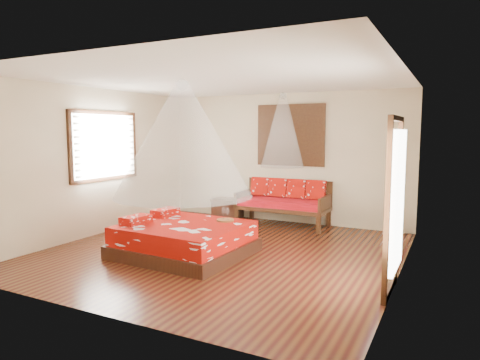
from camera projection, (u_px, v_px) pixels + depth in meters
name	position (u px, v px, depth m)	size (l,w,h in m)	color
room	(222.00, 167.00, 6.91)	(5.54, 5.54, 2.84)	black
bed	(184.00, 239.00, 6.90)	(2.02, 1.84, 0.63)	black
daybed	(284.00, 201.00, 9.05)	(1.90, 0.85, 0.97)	black
storage_chest	(228.00, 208.00, 9.77)	(0.66, 0.49, 0.46)	black
shutter_panel	(290.00, 135.00, 9.19)	(1.52, 0.06, 1.32)	black
window_left	(105.00, 146.00, 8.28)	(0.10, 1.74, 1.34)	black
glazed_door	(393.00, 206.00, 5.20)	(0.08, 1.02, 2.16)	black
wine_tray	(225.00, 217.00, 7.08)	(0.29, 0.29, 0.23)	brown
mosquito_net_main	(183.00, 140.00, 6.71)	(2.20, 2.20, 1.80)	white
mosquito_net_daybed	(283.00, 130.00, 8.77)	(0.89, 0.89, 1.50)	white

